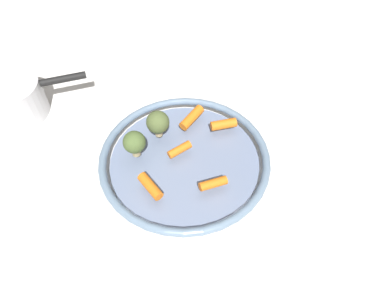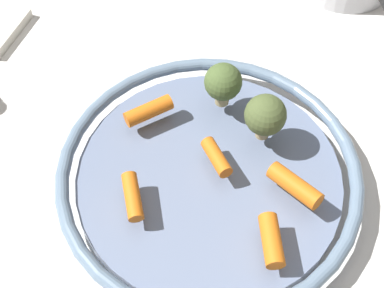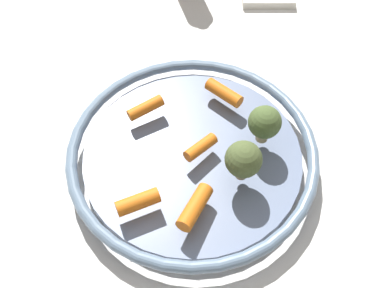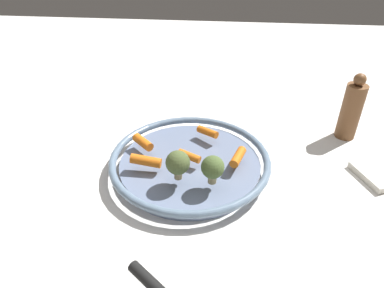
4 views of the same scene
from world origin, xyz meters
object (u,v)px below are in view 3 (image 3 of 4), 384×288
(baby_carrot_back, at_px, (201,147))
(broccoli_floret_small, at_px, (243,160))
(baby_carrot_left, at_px, (145,108))
(baby_carrot_near_rim, at_px, (138,202))
(baby_carrot_right, at_px, (195,207))
(broccoli_floret_large, at_px, (265,123))
(baby_carrot_center, at_px, (224,93))
(serving_bowl, at_px, (192,155))

(baby_carrot_back, distance_m, broccoli_floret_small, 0.07)
(baby_carrot_left, bearing_deg, broccoli_floret_small, -106.45)
(baby_carrot_near_rim, bearing_deg, broccoli_floret_small, -48.14)
(baby_carrot_left, height_order, baby_carrot_back, same)
(baby_carrot_left, bearing_deg, baby_carrot_back, -107.90)
(broccoli_floret_small, bearing_deg, baby_carrot_back, 75.83)
(baby_carrot_right, bearing_deg, broccoli_floret_large, -16.77)
(baby_carrot_center, height_order, broccoli_floret_small, broccoli_floret_small)
(baby_carrot_back, bearing_deg, baby_carrot_center, 2.92)
(baby_carrot_left, bearing_deg, broccoli_floret_large, -83.48)
(baby_carrot_back, distance_m, baby_carrot_near_rim, 0.11)
(serving_bowl, bearing_deg, broccoli_floret_small, -101.47)
(baby_carrot_back, xyz_separation_m, baby_carrot_right, (-0.08, -0.03, 0.00))
(serving_bowl, distance_m, baby_carrot_near_rim, 0.11)
(baby_carrot_back, bearing_deg, broccoli_floret_small, -104.17)
(baby_carrot_right, xyz_separation_m, broccoli_floret_small, (0.07, -0.03, 0.03))
(baby_carrot_center, bearing_deg, baby_carrot_near_rim, 170.69)
(baby_carrot_center, relative_size, broccoli_floret_large, 0.98)
(baby_carrot_center, bearing_deg, serving_bowl, 176.29)
(broccoli_floret_small, bearing_deg, baby_carrot_left, 73.55)
(baby_carrot_right, bearing_deg, serving_bowl, 24.68)
(serving_bowl, relative_size, baby_carrot_back, 7.00)
(baby_carrot_left, xyz_separation_m, broccoli_floret_large, (0.02, -0.16, 0.03))
(baby_carrot_right, distance_m, broccoli_floret_large, 0.14)
(baby_carrot_right, distance_m, baby_carrot_center, 0.18)
(baby_carrot_back, relative_size, broccoli_floret_small, 0.81)
(baby_carrot_left, bearing_deg, baby_carrot_right, -133.33)
(baby_carrot_back, height_order, broccoli_floret_large, broccoli_floret_large)
(baby_carrot_left, bearing_deg, serving_bowl, -110.59)
(serving_bowl, xyz_separation_m, baby_carrot_right, (-0.08, -0.04, 0.03))
(baby_carrot_back, height_order, baby_carrot_right, baby_carrot_right)
(serving_bowl, relative_size, baby_carrot_center, 5.96)
(broccoli_floret_large, bearing_deg, baby_carrot_center, 56.17)
(baby_carrot_right, height_order, baby_carrot_near_rim, baby_carrot_right)
(baby_carrot_right, height_order, broccoli_floret_large, broccoli_floret_large)
(serving_bowl, distance_m, baby_carrot_right, 0.10)
(baby_carrot_center, xyz_separation_m, broccoli_floret_small, (-0.11, -0.07, 0.03))
(baby_carrot_back, bearing_deg, baby_carrot_near_rim, 159.96)
(baby_carrot_right, distance_m, baby_carrot_near_rim, 0.07)
(baby_carrot_near_rim, distance_m, broccoli_floret_small, 0.13)
(serving_bowl, bearing_deg, baby_carrot_back, -86.35)
(broccoli_floret_small, relative_size, broccoli_floret_large, 1.04)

